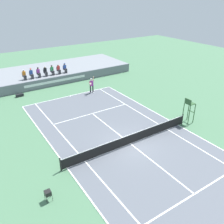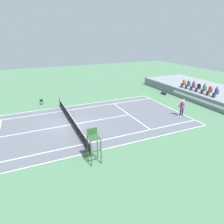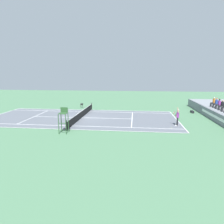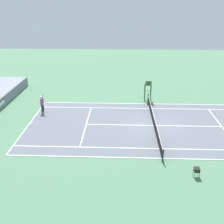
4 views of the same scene
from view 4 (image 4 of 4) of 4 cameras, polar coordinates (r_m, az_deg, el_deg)
ground_plane at (r=24.62m, az=9.21°, el=-3.02°), size 80.00×80.00×0.00m
court at (r=24.62m, az=9.21°, el=-3.00°), size 11.08×23.88×0.03m
net at (r=24.39m, az=9.29°, el=-1.93°), size 11.98×0.10×1.07m
tennis_player at (r=27.67m, az=-15.26°, el=1.77°), size 0.80×0.62×2.08m
tennis_ball at (r=28.88m, az=-12.92°, el=0.90°), size 0.07×0.07×0.07m
umpire_chair at (r=30.13m, az=8.02°, el=5.34°), size 0.77×0.77×2.44m
ball_hopper at (r=18.41m, az=18.37°, el=-12.08°), size 0.36×0.36×0.70m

